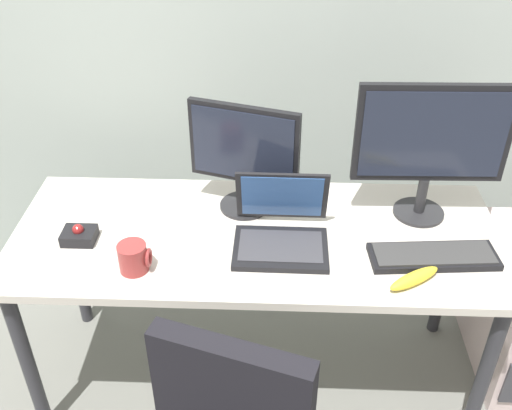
% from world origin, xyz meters
% --- Properties ---
extents(ground_plane, '(8.00, 8.00, 0.00)m').
position_xyz_m(ground_plane, '(0.00, 0.00, 0.00)').
color(ground_plane, slate).
extents(desk, '(1.67, 0.67, 0.72)m').
position_xyz_m(desk, '(0.00, 0.00, 0.64)').
color(desk, beige).
rests_on(desk, ground).
extents(monitor_main, '(0.52, 0.18, 0.50)m').
position_xyz_m(monitor_main, '(0.58, 0.14, 1.01)').
color(monitor_main, '#262628').
rests_on(monitor_main, desk).
extents(monitor_side, '(0.38, 0.18, 0.40)m').
position_xyz_m(monitor_side, '(-0.05, 0.16, 0.94)').
color(monitor_side, '#262628').
rests_on(monitor_side, desk).
extents(keyboard, '(0.42, 0.17, 0.03)m').
position_xyz_m(keyboard, '(0.58, -0.11, 0.73)').
color(keyboard, black).
rests_on(keyboard, desk).
extents(laptop, '(0.31, 0.29, 0.23)m').
position_xyz_m(laptop, '(0.08, -0.04, 0.77)').
color(laptop, black).
rests_on(laptop, desk).
extents(trackball_mouse, '(0.11, 0.09, 0.07)m').
position_xyz_m(trackball_mouse, '(-0.59, -0.06, 0.74)').
color(trackball_mouse, black).
rests_on(trackball_mouse, desk).
extents(coffee_mug, '(0.10, 0.09, 0.10)m').
position_xyz_m(coffee_mug, '(-0.37, -0.20, 0.77)').
color(coffee_mug, '#973231').
rests_on(coffee_mug, desk).
extents(banana, '(0.18, 0.14, 0.04)m').
position_xyz_m(banana, '(0.49, -0.23, 0.74)').
color(banana, yellow).
rests_on(banana, desk).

